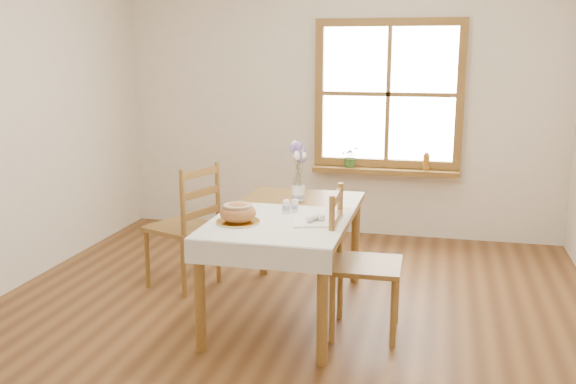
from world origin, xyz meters
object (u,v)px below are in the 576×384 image
object	(u,v)px
chair_left	(182,225)
flower_vase	(298,194)
bread_plate	(238,222)
chair_right	(366,263)
dining_table	(288,224)

from	to	relation	value
chair_left	flower_vase	size ratio (longest dim) A/B	9.08
chair_left	bread_plate	bearing A→B (deg)	65.51
chair_right	flower_vase	world-z (taller)	chair_right
chair_right	flower_vase	bearing A→B (deg)	44.70
bread_plate	chair_right	bearing A→B (deg)	11.55
chair_left	flower_vase	distance (m)	1.00
dining_table	chair_left	world-z (taller)	chair_left
bread_plate	flower_vase	distance (m)	0.78
flower_vase	chair_left	bearing A→B (deg)	-179.10
dining_table	chair_left	distance (m)	1.03
chair_left	bread_plate	world-z (taller)	chair_left
dining_table	chair_right	size ratio (longest dim) A/B	1.62
dining_table	bread_plate	distance (m)	0.47
dining_table	flower_vase	world-z (taller)	flower_vase
bread_plate	flower_vase	world-z (taller)	flower_vase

